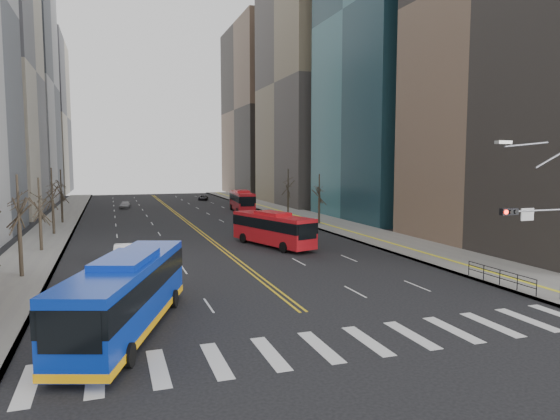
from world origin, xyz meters
The scene contains 16 objects.
ground centered at (0.00, 0.00, 0.00)m, with size 220.00×220.00×0.00m, color black.
sidewalk_right centered at (17.50, 45.00, 0.07)m, with size 7.00×130.00×0.15m, color gray.
sidewalk_left centered at (-16.50, 45.00, 0.07)m, with size 5.00×130.00×0.15m, color gray.
crosswalk centered at (0.00, 0.00, 0.01)m, with size 26.70×4.00×0.01m.
centerline centered at (0.00, 55.00, 0.01)m, with size 0.55×100.00×0.01m.
office_towers centered at (0.12, 68.51, 23.92)m, with size 83.00×134.00×58.00m.
signal_mast centered at (13.77, 2.00, 4.86)m, with size 5.37×0.37×9.39m.
pedestrian_railing centered at (14.30, 6.00, 0.82)m, with size 0.06×6.06×1.02m.
street_trees centered at (-7.18, 34.55, 4.87)m, with size 35.20×47.20×7.60m.
blue_bus centered at (-9.26, 4.84, 1.97)m, with size 6.88×13.18×3.76m.
red_bus_near centered at (4.98, 25.86, 1.90)m, with size 5.59×10.94×3.40m.
red_bus_far centered at (10.48, 58.92, 1.99)m, with size 3.72×11.46×3.57m.
car_white centered at (-8.90, 21.74, 0.79)m, with size 1.66×4.77×1.57m, color white.
car_dark_mid centered at (8.88, 46.42, 0.73)m, with size 1.71×4.26×1.45m, color black.
car_silver centered at (-7.46, 71.71, 0.59)m, with size 1.64×4.03×1.17m, color gray.
car_dark_far centered at (8.88, 85.64, 0.54)m, with size 1.81×3.92×1.09m, color black.
Camera 1 is at (-9.88, -19.85, 8.28)m, focal length 32.00 mm.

